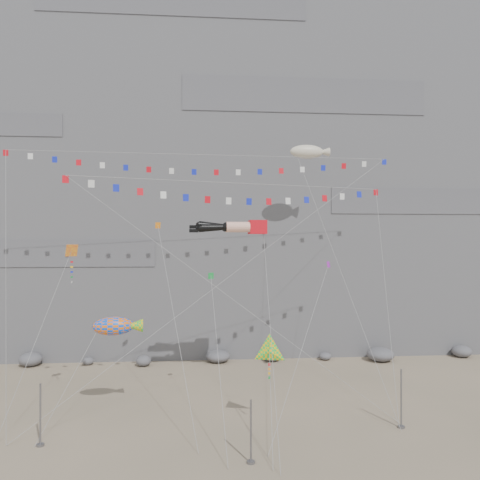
% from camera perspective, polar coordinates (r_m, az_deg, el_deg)
% --- Properties ---
extents(ground, '(120.00, 120.00, 0.00)m').
position_cam_1_polar(ground, '(36.99, -1.71, -21.22)').
color(ground, gray).
rests_on(ground, ground).
extents(cliff, '(80.00, 28.00, 50.00)m').
position_cam_1_polar(cliff, '(67.54, -3.11, 9.80)').
color(cliff, slate).
rests_on(cliff, ground).
extents(talus_boulders, '(60.00, 3.00, 1.20)m').
position_cam_1_polar(talus_boulders, '(53.05, -2.67, -14.02)').
color(talus_boulders, slate).
rests_on(talus_boulders, ground).
extents(anchor_pole_left, '(0.12, 0.12, 4.06)m').
position_cam_1_polar(anchor_pole_left, '(34.84, -23.16, -19.00)').
color(anchor_pole_left, slate).
rests_on(anchor_pole_left, ground).
extents(anchor_pole_center, '(0.12, 0.12, 3.79)m').
position_cam_1_polar(anchor_pole_center, '(30.20, 1.34, -22.32)').
color(anchor_pole_center, slate).
rests_on(anchor_pole_center, ground).
extents(anchor_pole_right, '(0.12, 0.12, 4.19)m').
position_cam_1_polar(anchor_pole_right, '(36.94, 19.06, -17.79)').
color(anchor_pole_right, slate).
rests_on(anchor_pole_right, ground).
extents(legs_kite, '(6.54, 14.74, 19.89)m').
position_cam_1_polar(legs_kite, '(39.85, -0.45, 1.56)').
color(legs_kite, red).
rests_on(legs_kite, ground).
extents(flag_banner_upper, '(36.14, 14.55, 28.52)m').
position_cam_1_polar(flag_banner_upper, '(45.62, -4.28, 10.30)').
color(flag_banner_upper, red).
rests_on(flag_banner_upper, ground).
extents(flag_banner_lower, '(25.48, 8.21, 21.76)m').
position_cam_1_polar(flag_banner_lower, '(38.16, -0.10, 6.91)').
color(flag_banner_lower, red).
rests_on(flag_banner_lower, ground).
extents(harlequin_kite, '(4.52, 6.33, 14.04)m').
position_cam_1_polar(harlequin_kite, '(37.50, -19.85, -1.27)').
color(harlequin_kite, red).
rests_on(harlequin_kite, ground).
extents(fish_windsock, '(6.27, 5.73, 9.31)m').
position_cam_1_polar(fish_windsock, '(36.99, -15.19, -10.10)').
color(fish_windsock, orange).
rests_on(fish_windsock, ground).
extents(delta_kite, '(2.49, 6.23, 7.97)m').
position_cam_1_polar(delta_kite, '(33.63, 3.61, -13.43)').
color(delta_kite, yellow).
rests_on(delta_kite, ground).
extents(blimp_windsock, '(5.45, 16.24, 27.41)m').
position_cam_1_polar(blimp_windsock, '(49.06, 8.17, 10.55)').
color(blimp_windsock, beige).
rests_on(blimp_windsock, ground).
extents(small_kite_a, '(4.27, 12.17, 18.94)m').
position_cam_1_polar(small_kite_a, '(40.75, -9.92, 1.42)').
color(small_kite_a, orange).
rests_on(small_kite_a, ground).
extents(small_kite_b, '(7.79, 12.66, 17.87)m').
position_cam_1_polar(small_kite_b, '(41.80, 10.65, -3.20)').
color(small_kite_b, '#AC22C6').
rests_on(small_kite_b, ground).
extents(small_kite_c, '(1.44, 10.78, 14.62)m').
position_cam_1_polar(small_kite_c, '(37.28, -3.54, -4.69)').
color(small_kite_c, '#169236').
rests_on(small_kite_c, ground).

